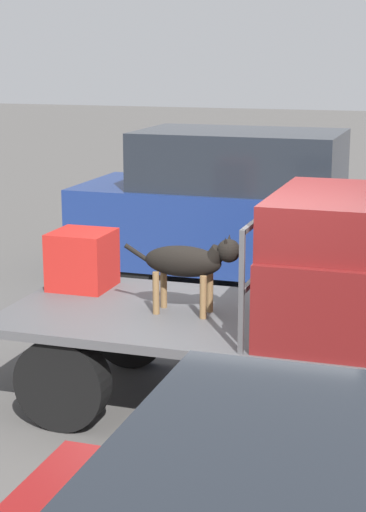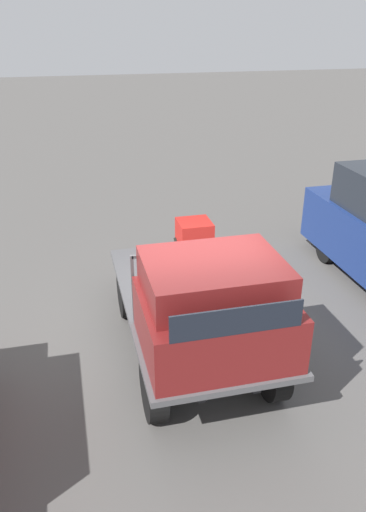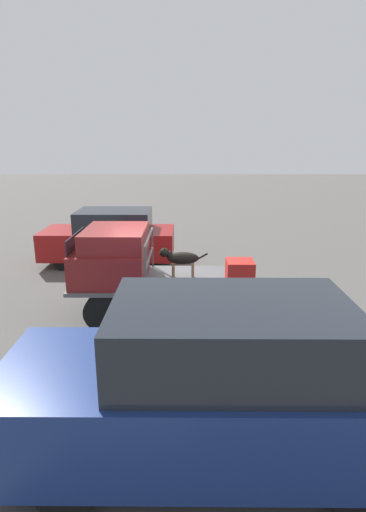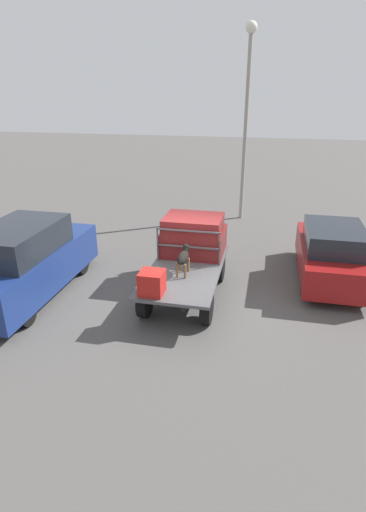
{
  "view_description": "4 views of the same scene",
  "coord_description": "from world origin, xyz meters",
  "px_view_note": "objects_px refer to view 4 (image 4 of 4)",
  "views": [
    {
      "loc": [
        1.81,
        -6.86,
        3.11
      ],
      "look_at": [
        -0.41,
        -0.02,
        1.38
      ],
      "focal_mm": 60.0,
      "sensor_mm": 36.0,
      "label": 1
    },
    {
      "loc": [
        6.0,
        -1.57,
        4.55
      ],
      "look_at": [
        -0.41,
        -0.02,
        1.38
      ],
      "focal_mm": 35.0,
      "sensor_mm": 36.0,
      "label": 2
    },
    {
      "loc": [
        -0.47,
        8.33,
        3.79
      ],
      "look_at": [
        -0.41,
        -0.02,
        1.38
      ],
      "focal_mm": 28.0,
      "sensor_mm": 36.0,
      "label": 3
    },
    {
      "loc": [
        -9.59,
        -2.01,
        5.33
      ],
      "look_at": [
        -0.41,
        -0.02,
        1.38
      ],
      "focal_mm": 28.0,
      "sensor_mm": 36.0,
      "label": 4
    }
  ],
  "objects_px": {
    "cargo_crate": "(152,283)",
    "flatbed_truck": "(186,276)",
    "dog": "(184,257)",
    "parked_pickup_far": "(26,261)",
    "parked_sedan": "(331,253)",
    "light_pole_near": "(247,100)"
  },
  "relations": [
    {
      "from": "dog",
      "to": "cargo_crate",
      "type": "distance_m",
      "value": 1.36
    },
    {
      "from": "dog",
      "to": "cargo_crate",
      "type": "relative_size",
      "value": 1.96
    },
    {
      "from": "parked_pickup_far",
      "to": "cargo_crate",
      "type": "bearing_deg",
      "value": -91.75
    },
    {
      "from": "cargo_crate",
      "to": "light_pole_near",
      "type": "relative_size",
      "value": 0.07
    },
    {
      "from": "dog",
      "to": "parked_sedan",
      "type": "height_order",
      "value": "parked_sedan"
    },
    {
      "from": "parked_sedan",
      "to": "parked_pickup_far",
      "type": "relative_size",
      "value": 0.84
    },
    {
      "from": "flatbed_truck",
      "to": "light_pole_near",
      "type": "relative_size",
      "value": 0.51
    },
    {
      "from": "cargo_crate",
      "to": "parked_sedan",
      "type": "distance_m",
      "value": 5.69
    },
    {
      "from": "parked_pickup_far",
      "to": "light_pole_near",
      "type": "xyz_separation_m",
      "value": [
        8.5,
        -5.14,
        3.92
      ]
    },
    {
      "from": "flatbed_truck",
      "to": "light_pole_near",
      "type": "bearing_deg",
      "value": -6.58
    },
    {
      "from": "cargo_crate",
      "to": "flatbed_truck",
      "type": "bearing_deg",
      "value": -16.53
    },
    {
      "from": "dog",
      "to": "parked_sedan",
      "type": "distance_m",
      "value": 4.59
    },
    {
      "from": "dog",
      "to": "cargo_crate",
      "type": "xyz_separation_m",
      "value": [
        -1.26,
        0.49,
        -0.19
      ]
    },
    {
      "from": "cargo_crate",
      "to": "light_pole_near",
      "type": "height_order",
      "value": "light_pole_near"
    },
    {
      "from": "parked_sedan",
      "to": "dog",
      "type": "bearing_deg",
      "value": 124.93
    },
    {
      "from": "flatbed_truck",
      "to": "parked_pickup_far",
      "type": "bearing_deg",
      "value": 100.77
    },
    {
      "from": "flatbed_truck",
      "to": "dog",
      "type": "distance_m",
      "value": 0.79
    },
    {
      "from": "cargo_crate",
      "to": "parked_pickup_far",
      "type": "height_order",
      "value": "parked_pickup_far"
    },
    {
      "from": "parked_sedan",
      "to": "light_pole_near",
      "type": "height_order",
      "value": "light_pole_near"
    },
    {
      "from": "dog",
      "to": "parked_pickup_far",
      "type": "relative_size",
      "value": 0.22
    },
    {
      "from": "cargo_crate",
      "to": "light_pole_near",
      "type": "xyz_separation_m",
      "value": [
        9.29,
        -1.36,
        3.79
      ]
    },
    {
      "from": "parked_pickup_far",
      "to": "parked_sedan",
      "type": "bearing_deg",
      "value": -61.59
    }
  ]
}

